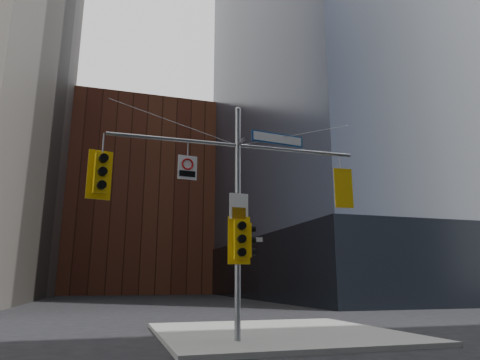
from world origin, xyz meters
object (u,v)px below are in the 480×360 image
traffic_light_pole_front (240,240)px  street_sign_blade (278,139)px  traffic_light_east_arm (341,189)px  regulatory_sign_arm (187,167)px  signal_assembly (238,194)px  traffic_light_west_arm (101,173)px  traffic_light_pole_side (248,240)px

traffic_light_pole_front → street_sign_blade: size_ratio=0.76×
traffic_light_pole_front → traffic_light_east_arm: bearing=8.9°
street_sign_blade → regulatory_sign_arm: bearing=173.2°
traffic_light_east_arm → regulatory_sign_arm: 5.20m
signal_assembly → traffic_light_east_arm: bearing=0.0°
traffic_light_west_arm → traffic_light_east_arm: bearing=-13.0°
signal_assembly → regulatory_sign_arm: bearing=-179.3°
signal_assembly → traffic_light_pole_side: size_ratio=7.78×
traffic_light_east_arm → street_sign_blade: size_ratio=0.71×
traffic_light_pole_side → traffic_light_pole_front: traffic_light_pole_front is taller
signal_assembly → regulatory_sign_arm: (-1.59, -0.02, 0.76)m
traffic_light_west_arm → traffic_light_pole_side: 4.73m
traffic_light_east_arm → traffic_light_pole_front: size_ratio=0.93×
signal_assembly → traffic_light_pole_side: signal_assembly is taller
signal_assembly → regulatory_sign_arm: size_ratio=10.81×
traffic_light_pole_side → regulatory_sign_arm: size_ratio=1.39×
traffic_light_east_arm → traffic_light_pole_front: (-3.60, -0.27, -1.79)m
signal_assembly → street_sign_blade: size_ratio=4.30×
signal_assembly → traffic_light_pole_side: (0.32, 0.00, -1.40)m
traffic_light_east_arm → traffic_light_west_arm: bearing=4.4°
traffic_light_east_arm → traffic_light_pole_side: traffic_light_east_arm is taller
traffic_light_west_arm → traffic_light_east_arm: traffic_light_west_arm is taller
traffic_light_pole_side → traffic_light_west_arm: bearing=93.5°
traffic_light_pole_front → signal_assembly: bearing=94.8°
street_sign_blade → traffic_light_pole_front: bearing=-176.0°
traffic_light_pole_side → street_sign_blade: size_ratio=0.55×
traffic_light_pole_front → street_sign_blade: (1.36, 0.27, 3.34)m
signal_assembly → traffic_light_west_arm: signal_assembly is taller
traffic_light_east_arm → regulatory_sign_arm: bearing=4.7°
traffic_light_pole_front → traffic_light_pole_side: bearing=44.6°
traffic_light_east_arm → traffic_light_pole_side: size_ratio=1.28×
traffic_light_west_arm → street_sign_blade: size_ratio=0.77×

